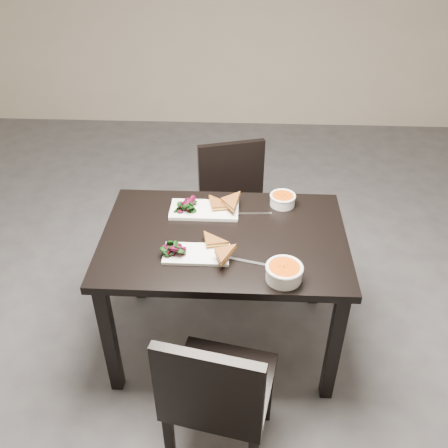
# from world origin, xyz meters

# --- Properties ---
(ground) EXTENTS (5.00, 5.00, 0.00)m
(ground) POSITION_xyz_m (0.00, 0.00, 0.00)
(ground) COLOR #47474C
(ground) RESTS_ON ground
(table) EXTENTS (1.20, 0.80, 0.75)m
(table) POSITION_xyz_m (0.16, -0.47, 0.65)
(table) COLOR black
(table) RESTS_ON ground
(chair_near) EXTENTS (0.50, 0.50, 0.85)m
(chair_near) POSITION_xyz_m (0.16, -1.17, 0.48)
(chair_near) COLOR black
(chair_near) RESTS_ON ground
(chair_far) EXTENTS (0.52, 0.52, 0.85)m
(chair_far) POSITION_xyz_m (0.20, 0.23, 0.48)
(chair_far) COLOR black
(chair_far) RESTS_ON ground
(plate_near) EXTENTS (0.30, 0.15, 0.02)m
(plate_near) POSITION_xyz_m (0.04, -0.62, 0.76)
(plate_near) COLOR white
(plate_near) RESTS_ON table
(sandwich_near) EXTENTS (0.17, 0.14, 0.05)m
(sandwich_near) POSITION_xyz_m (0.11, -0.61, 0.79)
(sandwich_near) COLOR #93501E
(sandwich_near) RESTS_ON plate_near
(salad_near) EXTENTS (0.10, 0.09, 0.04)m
(salad_near) POSITION_xyz_m (-0.06, -0.62, 0.79)
(salad_near) COLOR black
(salad_near) RESTS_ON plate_near
(soup_bowl_near) EXTENTS (0.17, 0.17, 0.07)m
(soup_bowl_near) POSITION_xyz_m (0.44, -0.77, 0.79)
(soup_bowl_near) COLOR white
(soup_bowl_near) RESTS_ON table
(cutlery_near) EXTENTS (0.18, 0.06, 0.00)m
(cutlery_near) POSITION_xyz_m (0.27, -0.66, 0.75)
(cutlery_near) COLOR silver
(cutlery_near) RESTS_ON table
(plate_far) EXTENTS (0.35, 0.18, 0.02)m
(plate_far) POSITION_xyz_m (0.05, -0.26, 0.76)
(plate_far) COLOR white
(plate_far) RESTS_ON table
(sandwich_far) EXTENTS (0.20, 0.17, 0.06)m
(sandwich_far) POSITION_xyz_m (0.11, -0.28, 0.80)
(sandwich_far) COLOR #93501E
(sandwich_far) RESTS_ON plate_far
(salad_far) EXTENTS (0.11, 0.10, 0.05)m
(salad_far) POSITION_xyz_m (-0.05, -0.26, 0.79)
(salad_far) COLOR black
(salad_far) RESTS_ON plate_far
(soup_bowl_far) EXTENTS (0.14, 0.14, 0.06)m
(soup_bowl_far) POSITION_xyz_m (0.46, -0.18, 0.78)
(soup_bowl_far) COLOR white
(soup_bowl_far) RESTS_ON table
(cutlery_far) EXTENTS (0.18, 0.03, 0.00)m
(cutlery_far) POSITION_xyz_m (0.31, -0.27, 0.75)
(cutlery_far) COLOR silver
(cutlery_far) RESTS_ON table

